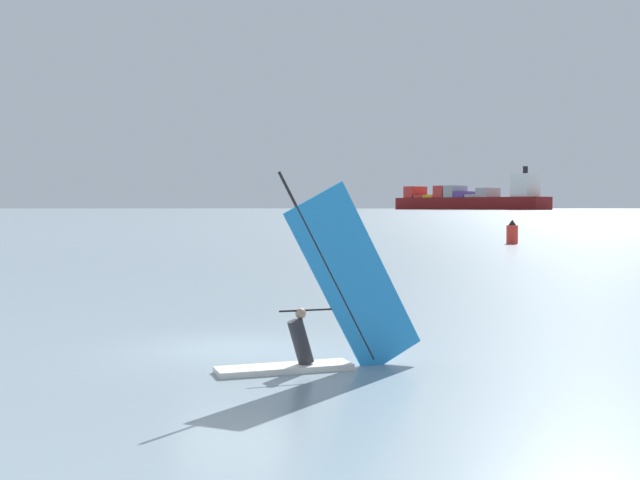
{
  "coord_description": "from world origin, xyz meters",
  "views": [
    {
      "loc": [
        5.55,
        -18.02,
        3.32
      ],
      "look_at": [
        1.1,
        5.28,
        2.32
      ],
      "focal_mm": 45.5,
      "sensor_mm": 36.0,
      "label": 1
    }
  ],
  "objects": [
    {
      "name": "ground_plane",
      "position": [
        0.0,
        0.0,
        0.0
      ],
      "size": [
        4000.0,
        4000.0,
        0.0
      ],
      "primitive_type": "plane",
      "color": "gray"
    },
    {
      "name": "cargo_ship",
      "position": [
        1.67,
        690.65,
        8.85
      ],
      "size": [
        133.15,
        108.88,
        35.19
      ],
      "rotation": [
        0.0,
        0.0,
        2.49
      ],
      "color": "maroon",
      "rests_on": "ground_plane"
    },
    {
      "name": "channel_buoy",
      "position": [
        8.79,
        54.72,
        0.95
      ],
      "size": [
        0.99,
        0.99,
        2.11
      ],
      "color": "red",
      "rests_on": "ground_plane"
    },
    {
      "name": "windsurfer",
      "position": [
        2.44,
        -1.96,
        0.96
      ],
      "size": [
        4.0,
        2.53,
        4.22
      ],
      "rotation": [
        0.0,
        0.0,
        3.66
      ],
      "color": "white",
      "rests_on": "ground_plane"
    }
  ]
}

